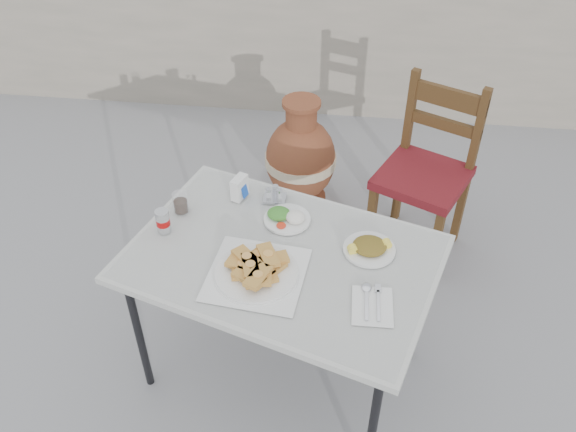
# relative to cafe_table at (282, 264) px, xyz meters

# --- Properties ---
(ground) EXTENTS (80.00, 80.00, 0.00)m
(ground) POSITION_rel_cafe_table_xyz_m (-0.01, -0.09, -0.67)
(ground) COLOR slate
(ground) RESTS_ON ground
(cafe_table) EXTENTS (1.36, 1.11, 0.72)m
(cafe_table) POSITION_rel_cafe_table_xyz_m (0.00, 0.00, 0.00)
(cafe_table) COLOR black
(cafe_table) RESTS_ON ground
(pide_plate) EXTENTS (0.39, 0.39, 0.07)m
(pide_plate) POSITION_rel_cafe_table_xyz_m (-0.08, -0.12, 0.08)
(pide_plate) COLOR silver
(pide_plate) RESTS_ON cafe_table
(salad_rice_plate) EXTENTS (0.20, 0.20, 0.05)m
(salad_rice_plate) POSITION_rel_cafe_table_xyz_m (-0.01, 0.21, 0.07)
(salad_rice_plate) COLOR silver
(salad_rice_plate) RESTS_ON cafe_table
(salad_chopped_plate) EXTENTS (0.21, 0.21, 0.04)m
(salad_chopped_plate) POSITION_rel_cafe_table_xyz_m (0.34, 0.07, 0.07)
(salad_chopped_plate) COLOR silver
(salad_chopped_plate) RESTS_ON cafe_table
(soda_can) EXTENTS (0.06, 0.06, 0.10)m
(soda_can) POSITION_rel_cafe_table_xyz_m (-0.49, 0.09, 0.10)
(soda_can) COLOR silver
(soda_can) RESTS_ON cafe_table
(cola_glass) EXTENTS (0.06, 0.06, 0.09)m
(cola_glass) POSITION_rel_cafe_table_xyz_m (-0.46, 0.22, 0.09)
(cola_glass) COLOR white
(cola_glass) RESTS_ON cafe_table
(napkin_holder) EXTENTS (0.07, 0.09, 0.10)m
(napkin_holder) POSITION_rel_cafe_table_xyz_m (-0.23, 0.34, 0.10)
(napkin_holder) COLOR silver
(napkin_holder) RESTS_ON cafe_table
(condiment_caddy) EXTENTS (0.10, 0.08, 0.07)m
(condiment_caddy) POSITION_rel_cafe_table_xyz_m (-0.08, 0.34, 0.07)
(condiment_caddy) COLOR silver
(condiment_caddy) RESTS_ON cafe_table
(cutlery_napkin) EXTENTS (0.15, 0.20, 0.01)m
(cutlery_napkin) POSITION_rel_cafe_table_xyz_m (0.35, -0.21, 0.05)
(cutlery_napkin) COLOR silver
(cutlery_napkin) RESTS_ON cafe_table
(chair) EXTENTS (0.57, 0.57, 0.96)m
(chair) POSITION_rel_cafe_table_xyz_m (0.63, 0.94, -0.17)
(chair) COLOR #3A240F
(chair) RESTS_ON ground
(terracotta_urn) EXTENTS (0.41, 0.41, 0.72)m
(terracotta_urn) POSITION_rel_cafe_table_xyz_m (-0.05, 1.19, -0.33)
(terracotta_urn) COLOR brown
(terracotta_urn) RESTS_ON ground
(back_wall) EXTENTS (6.00, 0.25, 1.20)m
(back_wall) POSITION_rel_cafe_table_xyz_m (-0.01, 2.41, -0.07)
(back_wall) COLOR #A29687
(back_wall) RESTS_ON ground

